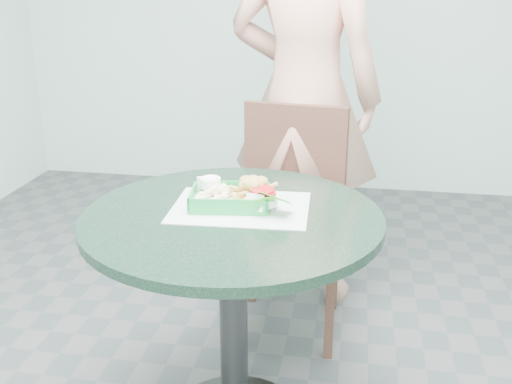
% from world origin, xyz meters
% --- Properties ---
extents(cafe_table, '(0.89, 0.89, 0.75)m').
position_xyz_m(cafe_table, '(0.00, 0.00, 0.58)').
color(cafe_table, '#2B2B2C').
rests_on(cafe_table, floor).
extents(dining_chair, '(0.44, 0.44, 0.93)m').
position_xyz_m(dining_chair, '(0.10, 0.72, 0.53)').
color(dining_chair, '#512C1E').
rests_on(dining_chair, floor).
extents(diner_person, '(0.95, 0.73, 2.33)m').
position_xyz_m(diner_person, '(0.11, 0.99, 1.16)').
color(diner_person, tan).
rests_on(diner_person, floor).
extents(placemat, '(0.42, 0.32, 0.00)m').
position_xyz_m(placemat, '(0.02, 0.05, 0.75)').
color(placemat, '#B2BFBC').
rests_on(placemat, cafe_table).
extents(food_basket, '(0.24, 0.17, 0.05)m').
position_xyz_m(food_basket, '(-0.02, 0.06, 0.77)').
color(food_basket, '#168E39').
rests_on(food_basket, placemat).
extents(crab_sandwich, '(0.13, 0.13, 0.07)m').
position_xyz_m(crab_sandwich, '(0.05, 0.09, 0.80)').
color(crab_sandwich, gold).
rests_on(crab_sandwich, food_basket).
extents(fries_pile, '(0.13, 0.14, 0.04)m').
position_xyz_m(fries_pile, '(-0.07, 0.10, 0.79)').
color(fries_pile, '#FFE4B3').
rests_on(fries_pile, food_basket).
extents(sauce_ramekin, '(0.06, 0.06, 0.04)m').
position_xyz_m(sauce_ramekin, '(-0.08, 0.13, 0.80)').
color(sauce_ramekin, white).
rests_on(sauce_ramekin, food_basket).
extents(garnish_cup, '(0.12, 0.12, 0.05)m').
position_xyz_m(garnish_cup, '(0.09, 0.03, 0.79)').
color(garnish_cup, white).
rests_on(garnish_cup, food_basket).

